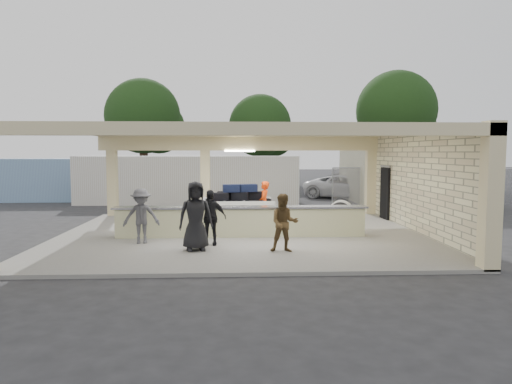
{
  "coord_description": "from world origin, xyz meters",
  "views": [
    {
      "loc": [
        -0.15,
        -15.15,
        2.83
      ],
      "look_at": [
        0.55,
        1.0,
        1.41
      ],
      "focal_mm": 32.0,
      "sensor_mm": 36.0,
      "label": 1
    }
  ],
  "objects_px": {
    "passenger_d": "(196,216)",
    "car_white_b": "(430,184)",
    "car_dark": "(349,184)",
    "container_blue": "(30,180)",
    "drum_fan": "(341,213)",
    "baggage_handler": "(264,204)",
    "car_white_a": "(346,187)",
    "passenger_a": "(284,223)",
    "passenger_b": "(210,217)",
    "container_white": "(188,180)",
    "passenger_c": "(141,216)",
    "baggage_counter": "(241,221)",
    "luggage_cart": "(236,204)"
  },
  "relations": [
    {
      "from": "passenger_d",
      "to": "car_dark",
      "type": "xyz_separation_m",
      "value": [
        8.66,
        17.44,
        -0.35
      ]
    },
    {
      "from": "passenger_d",
      "to": "container_blue",
      "type": "relative_size",
      "value": 0.2
    },
    {
      "from": "baggage_counter",
      "to": "luggage_cart",
      "type": "height_order",
      "value": "luggage_cart"
    },
    {
      "from": "car_white_a",
      "to": "car_dark",
      "type": "distance_m",
      "value": 2.53
    },
    {
      "from": "car_dark",
      "to": "container_blue",
      "type": "height_order",
      "value": "container_blue"
    },
    {
      "from": "baggage_handler",
      "to": "baggage_counter",
      "type": "bearing_deg",
      "value": -12.9
    },
    {
      "from": "passenger_d",
      "to": "baggage_handler",
      "type": "bearing_deg",
      "value": 51.29
    },
    {
      "from": "passenger_b",
      "to": "passenger_d",
      "type": "bearing_deg",
      "value": -117.36
    },
    {
      "from": "baggage_handler",
      "to": "passenger_c",
      "type": "xyz_separation_m",
      "value": [
        -3.87,
        -3.11,
        -0.0
      ]
    },
    {
      "from": "car_dark",
      "to": "passenger_a",
      "type": "bearing_deg",
      "value": -177.42
    },
    {
      "from": "passenger_d",
      "to": "passenger_b",
      "type": "bearing_deg",
      "value": 53.06
    },
    {
      "from": "passenger_b",
      "to": "luggage_cart",
      "type": "bearing_deg",
      "value": 75.17
    },
    {
      "from": "baggage_handler",
      "to": "passenger_a",
      "type": "relative_size",
      "value": 1.03
    },
    {
      "from": "car_white_b",
      "to": "container_blue",
      "type": "bearing_deg",
      "value": 123.83
    },
    {
      "from": "car_white_a",
      "to": "container_blue",
      "type": "relative_size",
      "value": 0.53
    },
    {
      "from": "baggage_handler",
      "to": "luggage_cart",
      "type": "bearing_deg",
      "value": -77.62
    },
    {
      "from": "container_blue",
      "to": "drum_fan",
      "type": "bearing_deg",
      "value": -35.56
    },
    {
      "from": "passenger_c",
      "to": "car_white_b",
      "type": "xyz_separation_m",
      "value": [
        15.44,
        15.36,
        -0.17
      ]
    },
    {
      "from": "drum_fan",
      "to": "container_blue",
      "type": "relative_size",
      "value": 0.1
    },
    {
      "from": "baggage_counter",
      "to": "container_white",
      "type": "xyz_separation_m",
      "value": [
        -2.81,
        10.74,
        0.72
      ]
    },
    {
      "from": "luggage_cart",
      "to": "passenger_b",
      "type": "distance_m",
      "value": 3.47
    },
    {
      "from": "passenger_b",
      "to": "car_white_a",
      "type": "distance_m",
      "value": 16.17
    },
    {
      "from": "baggage_counter",
      "to": "car_dark",
      "type": "height_order",
      "value": "car_dark"
    },
    {
      "from": "passenger_c",
      "to": "passenger_d",
      "type": "bearing_deg",
      "value": -42.31
    },
    {
      "from": "baggage_handler",
      "to": "car_white_a",
      "type": "height_order",
      "value": "baggage_handler"
    },
    {
      "from": "luggage_cart",
      "to": "container_white",
      "type": "relative_size",
      "value": 0.22
    },
    {
      "from": "passenger_d",
      "to": "car_white_b",
      "type": "height_order",
      "value": "passenger_d"
    },
    {
      "from": "baggage_counter",
      "to": "passenger_d",
      "type": "bearing_deg",
      "value": -121.96
    },
    {
      "from": "luggage_cart",
      "to": "car_white_b",
      "type": "height_order",
      "value": "luggage_cart"
    },
    {
      "from": "drum_fan",
      "to": "passenger_c",
      "type": "bearing_deg",
      "value": -138.43
    },
    {
      "from": "baggage_counter",
      "to": "baggage_handler",
      "type": "distance_m",
      "value": 2.31
    },
    {
      "from": "baggage_handler",
      "to": "car_white_b",
      "type": "distance_m",
      "value": 16.84
    },
    {
      "from": "passenger_b",
      "to": "container_white",
      "type": "distance_m",
      "value": 12.21
    },
    {
      "from": "passenger_b",
      "to": "car_white_b",
      "type": "distance_m",
      "value": 20.61
    },
    {
      "from": "passenger_b",
      "to": "passenger_c",
      "type": "distance_m",
      "value": 2.09
    },
    {
      "from": "drum_fan",
      "to": "car_white_b",
      "type": "relative_size",
      "value": 0.21
    },
    {
      "from": "passenger_c",
      "to": "baggage_counter",
      "type": "bearing_deg",
      "value": 7.69
    },
    {
      "from": "baggage_counter",
      "to": "passenger_d",
      "type": "height_order",
      "value": "passenger_d"
    },
    {
      "from": "car_white_a",
      "to": "car_dark",
      "type": "height_order",
      "value": "car_dark"
    },
    {
      "from": "baggage_counter",
      "to": "passenger_a",
      "type": "height_order",
      "value": "passenger_a"
    },
    {
      "from": "car_white_a",
      "to": "car_dark",
      "type": "bearing_deg",
      "value": 6.39
    },
    {
      "from": "baggage_counter",
      "to": "baggage_handler",
      "type": "relative_size",
      "value": 4.95
    },
    {
      "from": "passenger_d",
      "to": "luggage_cart",
      "type": "bearing_deg",
      "value": 63.24
    },
    {
      "from": "passenger_d",
      "to": "passenger_a",
      "type": "bearing_deg",
      "value": -18.85
    },
    {
      "from": "car_dark",
      "to": "container_blue",
      "type": "distance_m",
      "value": 19.79
    },
    {
      "from": "baggage_counter",
      "to": "drum_fan",
      "type": "relative_size",
      "value": 8.31
    },
    {
      "from": "baggage_counter",
      "to": "car_white_a",
      "type": "bearing_deg",
      "value": 63.12
    },
    {
      "from": "container_white",
      "to": "container_blue",
      "type": "relative_size",
      "value": 1.28
    },
    {
      "from": "car_white_b",
      "to": "container_white",
      "type": "bearing_deg",
      "value": 132.62
    },
    {
      "from": "luggage_cart",
      "to": "container_white",
      "type": "bearing_deg",
      "value": 105.71
    }
  ]
}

